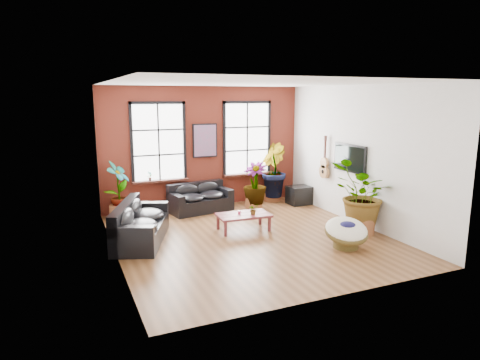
{
  "coord_description": "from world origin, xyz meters",
  "views": [
    {
      "loc": [
        -3.94,
        -8.6,
        3.22
      ],
      "look_at": [
        0.0,
        0.6,
        1.25
      ],
      "focal_mm": 32.0,
      "sensor_mm": 36.0,
      "label": 1
    }
  ],
  "objects_px": {
    "sofa_back": "(200,199)",
    "sofa_left": "(139,224)",
    "coffee_table": "(243,216)",
    "papasan_chair": "(346,232)"
  },
  "relations": [
    {
      "from": "sofa_back",
      "to": "sofa_left",
      "type": "xyz_separation_m",
      "value": [
        -2.06,
        -1.93,
        0.04
      ]
    },
    {
      "from": "sofa_left",
      "to": "papasan_chair",
      "type": "relative_size",
      "value": 2.07
    },
    {
      "from": "sofa_back",
      "to": "sofa_left",
      "type": "bearing_deg",
      "value": -146.19
    },
    {
      "from": "sofa_left",
      "to": "papasan_chair",
      "type": "distance_m",
      "value": 4.58
    },
    {
      "from": "sofa_back",
      "to": "sofa_left",
      "type": "relative_size",
      "value": 0.77
    },
    {
      "from": "coffee_table",
      "to": "papasan_chair",
      "type": "height_order",
      "value": "papasan_chair"
    },
    {
      "from": "coffee_table",
      "to": "papasan_chair",
      "type": "bearing_deg",
      "value": -49.41
    },
    {
      "from": "sofa_left",
      "to": "sofa_back",
      "type": "bearing_deg",
      "value": -25.25
    },
    {
      "from": "papasan_chair",
      "to": "sofa_back",
      "type": "bearing_deg",
      "value": 132.09
    },
    {
      "from": "sofa_left",
      "to": "papasan_chair",
      "type": "bearing_deg",
      "value": -96.9
    }
  ]
}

